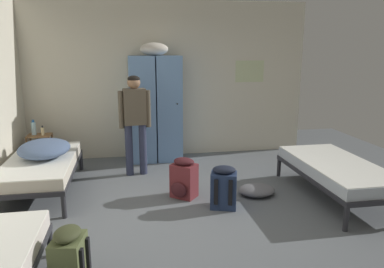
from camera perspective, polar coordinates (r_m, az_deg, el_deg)
The scene contains 14 objects.
ground_plane at distance 4.60m, azimuth 0.61°, elevation -12.38°, with size 8.63×8.63×0.00m, color slate.
room_backdrop at distance 5.47m, azimuth -15.69°, elevation 6.60°, with size 5.17×5.45×2.81m.
locker_bank at distance 6.59m, azimuth -5.63°, elevation 4.20°, with size 0.90×0.55×2.07m.
shelf_unit at distance 6.72m, azimuth -22.25°, elevation -1.98°, with size 0.38×0.30×0.57m.
bed_right at distance 5.37m, azimuth 21.35°, elevation -5.15°, with size 0.90×1.90×0.49m.
bed_left_rear at distance 5.58m, azimuth -22.13°, elevation -4.55°, with size 0.90×1.90×0.49m.
bedding_heap at distance 5.59m, azimuth -21.72°, elevation -2.08°, with size 0.69×0.86×0.23m.
person_traveler at distance 5.83m, azimuth -8.76°, elevation 2.74°, with size 0.50×0.23×1.57m.
water_bottle at distance 6.69m, azimuth -23.13°, elevation 0.84°, with size 0.08×0.08×0.25m.
lotion_bottle at distance 6.60m, azimuth -21.94°, elevation 0.42°, with size 0.06×0.06×0.16m.
backpack_olive at distance 3.40m, azimuth -18.49°, elevation -17.90°, with size 0.37×0.36×0.55m.
backpack_maroon at distance 5.03m, azimuth -1.28°, elevation -6.88°, with size 0.41×0.42×0.55m.
backpack_navy at distance 4.74m, azimuth 4.89°, elevation -8.21°, with size 0.38×0.39×0.55m.
clothes_pile_grey at distance 5.24m, azimuth 9.89°, elevation -8.47°, with size 0.50×0.42×0.14m.
Camera 1 is at (-0.78, -4.08, 1.97)m, focal length 34.75 mm.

